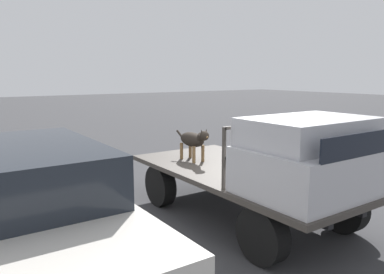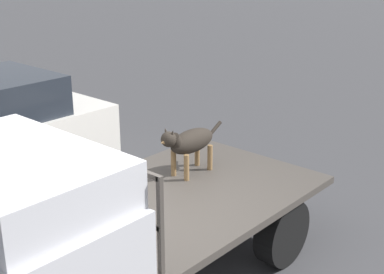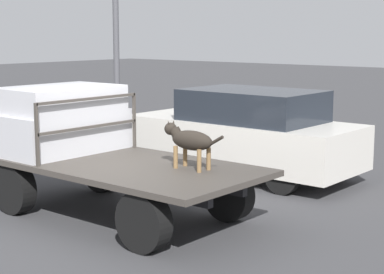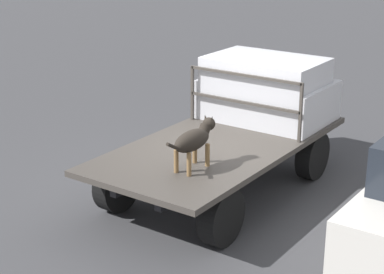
% 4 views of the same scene
% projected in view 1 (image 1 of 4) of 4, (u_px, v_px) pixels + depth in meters
% --- Properties ---
extents(ground_plane, '(80.00, 80.00, 0.00)m').
position_uv_depth(ground_plane, '(243.00, 217.00, 6.28)').
color(ground_plane, '#38383A').
extents(flatbed_truck, '(4.18, 2.02, 0.80)m').
position_uv_depth(flatbed_truck, '(244.00, 183.00, 6.18)').
color(flatbed_truck, black).
rests_on(flatbed_truck, ground).
extents(truck_cab, '(1.36, 1.90, 1.00)m').
position_uv_depth(truck_cab, '(312.00, 157.00, 4.99)').
color(truck_cab, '#B7B7BC').
rests_on(truck_cab, flatbed_truck).
extents(truck_headboard, '(0.04, 1.90, 0.87)m').
position_uv_depth(truck_headboard, '(273.00, 142.00, 5.56)').
color(truck_headboard, '#3D3833').
rests_on(truck_headboard, flatbed_truck).
extents(dog, '(1.02, 0.26, 0.63)m').
position_uv_depth(dog, '(194.00, 140.00, 6.79)').
color(dog, brown).
rests_on(dog, flatbed_truck).
extents(parked_sedan, '(4.31, 1.76, 1.59)m').
position_uv_depth(parked_sedan, '(29.00, 217.00, 4.14)').
color(parked_sedan, black).
rests_on(parked_sedan, ground).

